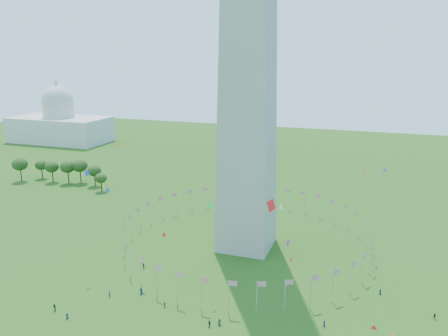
# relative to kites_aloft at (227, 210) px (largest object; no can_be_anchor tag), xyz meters

# --- Properties ---
(ground) EXTENTS (600.00, 600.00, 0.00)m
(ground) POSITION_rel_kites_aloft_xyz_m (-2.10, -23.76, -22.03)
(ground) COLOR #1F4911
(ground) RESTS_ON ground
(flag_ring) EXTENTS (80.24, 80.24, 9.00)m
(flag_ring) POSITION_rel_kites_aloft_xyz_m (-2.10, 26.24, -17.53)
(flag_ring) COLOR silver
(flag_ring) RESTS_ON ground
(capitol_building) EXTENTS (70.00, 35.00, 46.00)m
(capitol_building) POSITION_rel_kites_aloft_xyz_m (-182.10, 156.24, 0.97)
(capitol_building) COLOR beige
(capitol_building) RESTS_ON ground
(crowd) EXTENTS (90.36, 59.06, 1.89)m
(crowd) POSITION_rel_kites_aloft_xyz_m (1.98, -23.08, -21.19)
(crowd) COLOR maroon
(crowd) RESTS_ON ground
(kites_aloft) EXTENTS (96.45, 73.08, 32.60)m
(kites_aloft) POSITION_rel_kites_aloft_xyz_m (0.00, 0.00, 0.00)
(kites_aloft) COLOR white
(kites_aloft) RESTS_ON ground
(tree_line_west) EXTENTS (54.97, 15.37, 11.91)m
(tree_line_west) POSITION_rel_kites_aloft_xyz_m (-109.43, 67.39, -16.55)
(tree_line_west) COLOR #30531B
(tree_line_west) RESTS_ON ground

